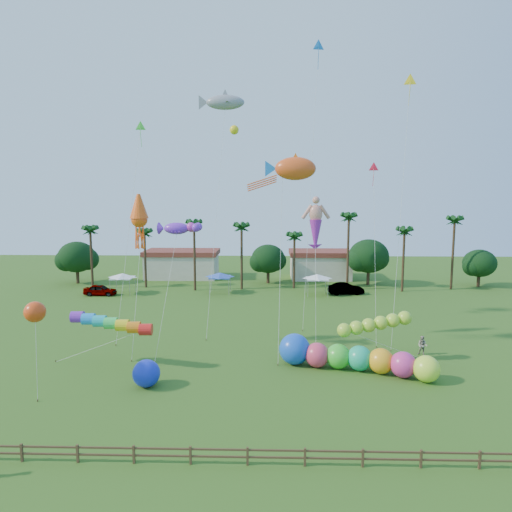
{
  "coord_description": "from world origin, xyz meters",
  "views": [
    {
      "loc": [
        1.06,
        -28.27,
        13.96
      ],
      "look_at": [
        0.0,
        10.0,
        9.0
      ],
      "focal_mm": 32.0,
      "sensor_mm": 36.0,
      "label": 1
    }
  ],
  "objects_px": {
    "car_b": "(346,289)",
    "spectator_b": "(422,346)",
    "car_a": "(100,290)",
    "blue_ball": "(146,373)",
    "caterpillar_inflatable": "(350,357)"
  },
  "relations": [
    {
      "from": "car_b",
      "to": "spectator_b",
      "type": "relative_size",
      "value": 2.9
    },
    {
      "from": "caterpillar_inflatable",
      "to": "blue_ball",
      "type": "distance_m",
      "value": 16.02
    },
    {
      "from": "car_a",
      "to": "car_b",
      "type": "distance_m",
      "value": 35.27
    },
    {
      "from": "spectator_b",
      "to": "blue_ball",
      "type": "distance_m",
      "value": 23.89
    },
    {
      "from": "spectator_b",
      "to": "car_a",
      "type": "bearing_deg",
      "value": 179.57
    },
    {
      "from": "car_b",
      "to": "blue_ball",
      "type": "relative_size",
      "value": 2.48
    },
    {
      "from": "spectator_b",
      "to": "caterpillar_inflatable",
      "type": "relative_size",
      "value": 0.14
    },
    {
      "from": "spectator_b",
      "to": "car_b",
      "type": "bearing_deg",
      "value": 127.43
    },
    {
      "from": "spectator_b",
      "to": "caterpillar_inflatable",
      "type": "height_order",
      "value": "caterpillar_inflatable"
    },
    {
      "from": "car_a",
      "to": "caterpillar_inflatable",
      "type": "xyz_separation_m",
      "value": [
        30.63,
        -27.62,
        0.31
      ]
    },
    {
      "from": "car_a",
      "to": "blue_ball",
      "type": "bearing_deg",
      "value": -153.47
    },
    {
      "from": "car_a",
      "to": "blue_ball",
      "type": "relative_size",
      "value": 2.24
    },
    {
      "from": "caterpillar_inflatable",
      "to": "blue_ball",
      "type": "bearing_deg",
      "value": -148.45
    },
    {
      "from": "spectator_b",
      "to": "caterpillar_inflatable",
      "type": "distance_m",
      "value": 8.06
    },
    {
      "from": "car_a",
      "to": "blue_ball",
      "type": "xyz_separation_m",
      "value": [
        15.03,
        -31.23,
        0.24
      ]
    }
  ]
}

